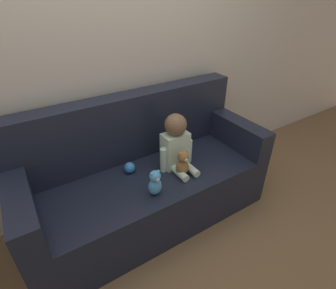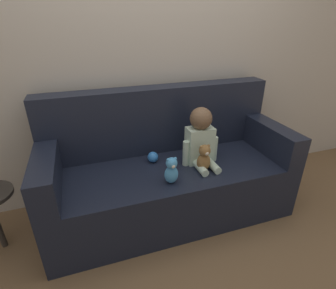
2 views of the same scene
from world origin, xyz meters
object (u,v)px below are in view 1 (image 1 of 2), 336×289
toy_ball (130,168)px  teddy_bear_brown (183,164)px  person_baby (176,144)px  plush_toy_side (155,183)px  couch (146,179)px

toy_ball → teddy_bear_brown: bearing=-37.5°
person_baby → teddy_bear_brown: (-0.03, -0.13, -0.10)m
person_baby → toy_ball: person_baby is taller
person_baby → plush_toy_side: bearing=-146.6°
teddy_bear_brown → plush_toy_side: size_ratio=1.08×
person_baby → teddy_bear_brown: 0.17m
couch → teddy_bear_brown: (0.22, -0.23, 0.22)m
person_baby → teddy_bear_brown: size_ratio=2.07×
plush_toy_side → teddy_bear_brown: bearing=14.7°
person_baby → toy_ball: size_ratio=5.27×
couch → toy_ball: (-0.12, 0.03, 0.15)m
person_baby → plush_toy_side: size_ratio=2.24×
teddy_bear_brown → toy_ball: bearing=142.5°
toy_ball → person_baby: bearing=-18.8°
plush_toy_side → toy_ball: plush_toy_side is taller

